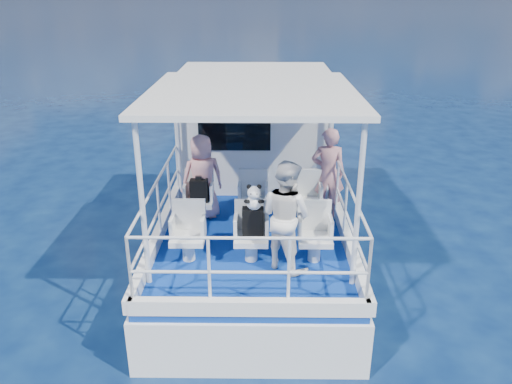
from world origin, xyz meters
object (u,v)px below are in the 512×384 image
passenger_stbd_aft (286,216)px  backpack_center (253,223)px  passenger_port_fwd (202,177)px  panda (254,197)px

passenger_stbd_aft → backpack_center: bearing=25.6°
passenger_port_fwd → passenger_stbd_aft: (1.32, -1.61, 0.06)m
backpack_center → passenger_port_fwd: bearing=120.5°
passenger_stbd_aft → backpack_center: size_ratio=3.52×
passenger_stbd_aft → panda: 0.50m
passenger_stbd_aft → panda: passenger_stbd_aft is taller
backpack_center → panda: bearing=-54.2°
passenger_port_fwd → backpack_center: size_ratio=3.26×
passenger_port_fwd → panda: (0.88, -1.50, 0.28)m
passenger_stbd_aft → panda: size_ratio=4.36×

